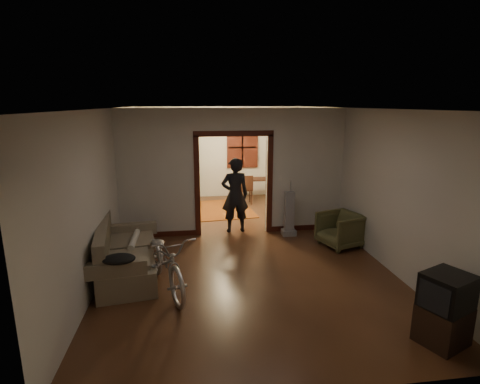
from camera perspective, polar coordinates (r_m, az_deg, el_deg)
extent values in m
cube|color=#3A1F12|center=(7.96, -0.30, -7.93)|extent=(5.00, 8.50, 0.01)
cube|color=white|center=(7.42, -0.33, 12.65)|extent=(5.00, 8.50, 0.01)
cube|color=beige|center=(11.74, -3.08, 6.04)|extent=(5.00, 0.02, 2.80)
cube|color=beige|center=(7.66, -19.20, 1.38)|extent=(0.02, 8.50, 2.80)
cube|color=beige|center=(8.27, 17.13, 2.38)|extent=(0.02, 8.50, 2.80)
cube|color=beige|center=(8.30, -1.00, 3.00)|extent=(5.00, 0.14, 2.80)
cube|color=#3A140D|center=(8.36, -0.99, 0.98)|extent=(1.74, 0.20, 2.32)
cube|color=black|center=(11.76, 0.36, 6.81)|extent=(0.98, 0.06, 1.28)
sphere|color=#FFE0A5|center=(9.92, -2.26, 10.22)|extent=(0.24, 0.24, 0.24)
cube|color=silver|center=(8.44, 6.16, 2.07)|extent=(0.08, 0.01, 0.12)
cube|color=brown|center=(6.74, -16.98, -8.45)|extent=(1.17, 2.09, 0.91)
cylinder|color=beige|center=(6.97, -15.83, -6.97)|extent=(0.11, 0.86, 0.11)
ellipsoid|color=black|center=(5.81, -18.00, -9.69)|extent=(0.48, 0.36, 0.14)
imported|color=silver|center=(6.08, -11.22, -10.16)|extent=(1.22, 1.98, 0.98)
imported|color=#4B4B2A|center=(8.01, 15.01, -5.58)|extent=(0.97, 0.96, 0.71)
cube|color=black|center=(5.48, 28.49, -17.34)|extent=(0.68, 0.65, 0.48)
cube|color=black|center=(5.28, 29.03, -13.18)|extent=(0.67, 0.64, 0.46)
cube|color=gray|center=(8.40, 7.51, -3.28)|extent=(0.36, 0.31, 1.00)
imported|color=black|center=(8.49, -0.77, -0.49)|extent=(0.65, 0.45, 1.72)
cube|color=maroon|center=(10.48, -2.61, -2.62)|extent=(1.73, 2.16, 0.02)
cube|color=#213722|center=(11.40, -9.05, 2.86)|extent=(0.94, 0.66, 1.69)
sphere|color=#1E5972|center=(11.26, -9.25, 8.34)|extent=(0.27, 0.27, 0.27)
cube|color=black|center=(11.39, 2.52, 0.38)|extent=(0.94, 0.56, 0.67)
cube|color=black|center=(11.00, 0.83, 0.43)|extent=(0.48, 0.48, 0.86)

